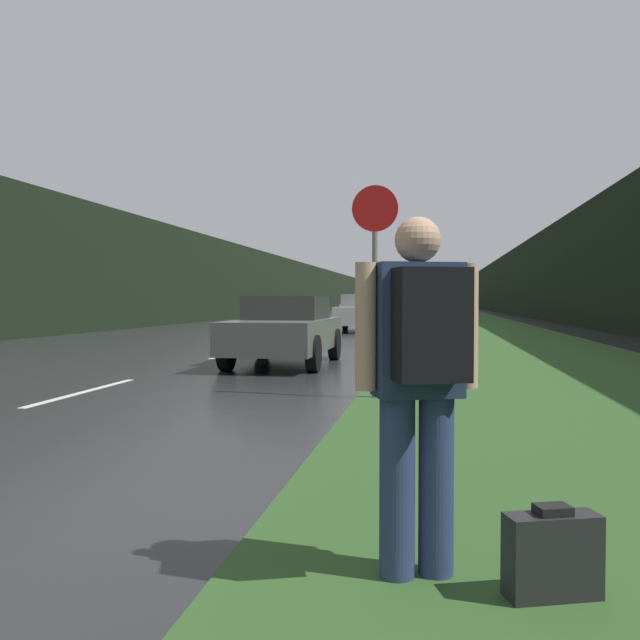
% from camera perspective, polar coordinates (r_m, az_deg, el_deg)
% --- Properties ---
extents(grass_verge, '(6.00, 240.00, 0.02)m').
position_cam_1_polar(grass_verge, '(40.87, 12.30, -0.19)').
color(grass_verge, '#2D5123').
rests_on(grass_verge, ground_plane).
extents(lane_stripe_b, '(0.12, 3.00, 0.01)m').
position_cam_1_polar(lane_stripe_b, '(10.26, -19.24, -5.73)').
color(lane_stripe_b, silver).
rests_on(lane_stripe_b, ground_plane).
extents(lane_stripe_c, '(0.12, 3.00, 0.01)m').
position_cam_1_polar(lane_stripe_c, '(16.70, -7.59, -2.83)').
color(lane_stripe_c, silver).
rests_on(lane_stripe_c, ground_plane).
extents(lane_stripe_d, '(0.12, 3.00, 0.01)m').
position_cam_1_polar(lane_stripe_d, '(23.47, -2.56, -1.52)').
color(lane_stripe_d, silver).
rests_on(lane_stripe_d, ground_plane).
extents(lane_stripe_e, '(0.12, 3.00, 0.01)m').
position_cam_1_polar(lane_stripe_e, '(30.34, 0.21, -0.80)').
color(lane_stripe_e, silver).
rests_on(lane_stripe_e, ground_plane).
extents(treeline_far_side, '(2.00, 140.00, 5.35)m').
position_cam_1_polar(treeline_far_side, '(52.93, -6.73, 3.13)').
color(treeline_far_side, black).
rests_on(treeline_far_side, ground_plane).
extents(treeline_near_side, '(2.00, 140.00, 5.90)m').
position_cam_1_polar(treeline_near_side, '(51.45, 18.48, 3.41)').
color(treeline_near_side, black).
rests_on(treeline_near_side, ground_plane).
extents(stop_sign, '(0.61, 0.07, 2.82)m').
position_cam_1_polar(stop_sign, '(8.98, 4.64, 4.06)').
color(stop_sign, slate).
rests_on(stop_sign, ground_plane).
extents(hitchhiker_with_backpack, '(0.56, 0.50, 1.69)m').
position_cam_1_polar(hitchhiker_with_backpack, '(3.14, 8.39, -4.43)').
color(hitchhiker_with_backpack, navy).
rests_on(hitchhiker_with_backpack, ground_plane).
extents(suitcase, '(0.43, 0.27, 0.42)m').
position_cam_1_polar(suitcase, '(3.25, 18.98, -18.34)').
color(suitcase, '#232326').
rests_on(suitcase, ground_plane).
extents(car_passing_near, '(1.84, 4.27, 1.39)m').
position_cam_1_polar(car_passing_near, '(13.74, -2.92, -0.81)').
color(car_passing_near, '#4C514C').
rests_on(car_passing_near, ground_plane).
extents(car_passing_far, '(1.96, 4.49, 1.57)m').
position_cam_1_polar(car_passing_far, '(28.42, 3.54, 0.62)').
color(car_passing_far, '#BCBCBC').
rests_on(car_passing_far, ground_plane).
extents(car_oncoming, '(1.92, 4.38, 1.45)m').
position_cam_1_polar(car_oncoming, '(58.35, 2.77, 1.11)').
color(car_oncoming, '#9E9EA3').
rests_on(car_oncoming, ground_plane).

